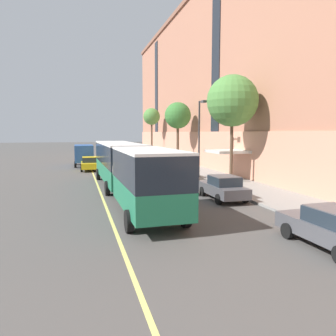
{
  "coord_description": "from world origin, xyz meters",
  "views": [
    {
      "loc": [
        -3.35,
        -19.88,
        4.31
      ],
      "look_at": [
        2.79,
        2.33,
        1.8
      ],
      "focal_mm": 35.0,
      "sensor_mm": 36.0,
      "label": 1
    }
  ],
  "objects_px": {
    "parked_car_white_4": "(157,163)",
    "street_tree_far_uptown": "(178,116)",
    "parked_car_darkgray_3": "(145,158)",
    "street_lamp": "(200,131)",
    "taxi_cab": "(90,164)",
    "city_bus": "(126,166)",
    "parked_car_darkgray_1": "(223,187)",
    "street_tree_mid_block": "(232,101)",
    "box_truck": "(84,154)",
    "fire_hydrant": "(172,165)",
    "parked_car_darkgray_0": "(332,228)",
    "parked_car_white_5": "(180,170)",
    "street_tree_far_downtown": "(152,117)"
  },
  "relations": [
    {
      "from": "taxi_cab",
      "to": "street_tree_mid_block",
      "type": "distance_m",
      "value": 18.32
    },
    {
      "from": "parked_car_darkgray_1",
      "to": "parked_car_white_4",
      "type": "relative_size",
      "value": 0.93
    },
    {
      "from": "parked_car_darkgray_0",
      "to": "street_tree_far_uptown",
      "type": "xyz_separation_m",
      "value": [
        3.28,
        30.1,
        5.6
      ]
    },
    {
      "from": "parked_car_darkgray_0",
      "to": "parked_car_darkgray_1",
      "type": "height_order",
      "value": "same"
    },
    {
      "from": "parked_car_white_4",
      "to": "street_tree_far_uptown",
      "type": "distance_m",
      "value": 7.08
    },
    {
      "from": "taxi_cab",
      "to": "street_lamp",
      "type": "xyz_separation_m",
      "value": [
        9.61,
        -9.75,
        3.66
      ]
    },
    {
      "from": "parked_car_darkgray_0",
      "to": "parked_car_white_5",
      "type": "bearing_deg",
      "value": 89.59
    },
    {
      "from": "parked_car_darkgray_1",
      "to": "fire_hydrant",
      "type": "distance_m",
      "value": 18.12
    },
    {
      "from": "street_tree_far_downtown",
      "to": "parked_car_white_4",
      "type": "bearing_deg",
      "value": -100.6
    },
    {
      "from": "parked_car_white_5",
      "to": "street_tree_far_downtown",
      "type": "height_order",
      "value": "street_tree_far_downtown"
    },
    {
      "from": "street_tree_far_uptown",
      "to": "fire_hydrant",
      "type": "distance_m",
      "value": 6.68
    },
    {
      "from": "street_tree_far_downtown",
      "to": "street_lamp",
      "type": "bearing_deg",
      "value": -93.07
    },
    {
      "from": "parked_car_white_5",
      "to": "street_lamp",
      "type": "height_order",
      "value": "street_lamp"
    },
    {
      "from": "parked_car_darkgray_3",
      "to": "parked_car_white_4",
      "type": "bearing_deg",
      "value": -90.32
    },
    {
      "from": "parked_car_darkgray_0",
      "to": "fire_hydrant",
      "type": "xyz_separation_m",
      "value": [
        1.75,
        27.34,
        -0.29
      ]
    },
    {
      "from": "street_tree_far_downtown",
      "to": "street_tree_far_uptown",
      "type": "bearing_deg",
      "value": -90.0
    },
    {
      "from": "street_tree_mid_block",
      "to": "street_tree_far_uptown",
      "type": "relative_size",
      "value": 1.11
    },
    {
      "from": "street_tree_mid_block",
      "to": "street_tree_far_downtown",
      "type": "bearing_deg",
      "value": 90.0
    },
    {
      "from": "parked_car_darkgray_0",
      "to": "parked_car_darkgray_3",
      "type": "relative_size",
      "value": 0.98
    },
    {
      "from": "city_bus",
      "to": "parked_car_darkgray_1",
      "type": "distance_m",
      "value": 6.7
    },
    {
      "from": "street_tree_far_downtown",
      "to": "fire_hydrant",
      "type": "distance_m",
      "value": 19.04
    },
    {
      "from": "parked_car_darkgray_0",
      "to": "box_truck",
      "type": "height_order",
      "value": "box_truck"
    },
    {
      "from": "taxi_cab",
      "to": "street_tree_far_downtown",
      "type": "relative_size",
      "value": 0.56
    },
    {
      "from": "street_tree_mid_block",
      "to": "street_tree_far_uptown",
      "type": "bearing_deg",
      "value": 90.0
    },
    {
      "from": "taxi_cab",
      "to": "street_tree_far_uptown",
      "type": "height_order",
      "value": "street_tree_far_uptown"
    },
    {
      "from": "parked_car_darkgray_0",
      "to": "street_lamp",
      "type": "relative_size",
      "value": 0.64
    },
    {
      "from": "parked_car_white_4",
      "to": "street_tree_far_uptown",
      "type": "bearing_deg",
      "value": 39.55
    },
    {
      "from": "street_tree_mid_block",
      "to": "parked_car_white_4",
      "type": "bearing_deg",
      "value": 105.15
    },
    {
      "from": "parked_car_darkgray_3",
      "to": "street_lamp",
      "type": "xyz_separation_m",
      "value": [
        1.87,
        -16.62,
        3.66
      ]
    },
    {
      "from": "street_lamp",
      "to": "fire_hydrant",
      "type": "bearing_deg",
      "value": 90.65
    },
    {
      "from": "parked_car_darkgray_0",
      "to": "street_tree_mid_block",
      "type": "bearing_deg",
      "value": 77.66
    },
    {
      "from": "box_truck",
      "to": "fire_hydrant",
      "type": "distance_m",
      "value": 11.63
    },
    {
      "from": "parked_car_darkgray_1",
      "to": "fire_hydrant",
      "type": "relative_size",
      "value": 6.07
    },
    {
      "from": "city_bus",
      "to": "street_lamp",
      "type": "height_order",
      "value": "street_lamp"
    },
    {
      "from": "fire_hydrant",
      "to": "taxi_cab",
      "type": "bearing_deg",
      "value": 174.28
    },
    {
      "from": "parked_car_white_5",
      "to": "street_tree_mid_block",
      "type": "height_order",
      "value": "street_tree_mid_block"
    },
    {
      "from": "parked_car_darkgray_1",
      "to": "parked_car_darkgray_3",
      "type": "distance_m",
      "value": 25.86
    },
    {
      "from": "street_tree_far_uptown",
      "to": "taxi_cab",
      "type": "bearing_deg",
      "value": -170.72
    },
    {
      "from": "street_tree_far_downtown",
      "to": "parked_car_darkgray_3",
      "type": "bearing_deg",
      "value": -108.2
    },
    {
      "from": "parked_car_white_5",
      "to": "fire_hydrant",
      "type": "bearing_deg",
      "value": 79.0
    },
    {
      "from": "street_tree_mid_block",
      "to": "parked_car_white_5",
      "type": "bearing_deg",
      "value": 127.92
    },
    {
      "from": "city_bus",
      "to": "street_tree_mid_block",
      "type": "xyz_separation_m",
      "value": [
        9.13,
        2.54,
        4.82
      ]
    },
    {
      "from": "parked_car_darkgray_3",
      "to": "street_lamp",
      "type": "bearing_deg",
      "value": -83.59
    },
    {
      "from": "street_tree_mid_block",
      "to": "street_tree_far_downtown",
      "type": "height_order",
      "value": "street_tree_mid_block"
    },
    {
      "from": "city_bus",
      "to": "parked_car_white_4",
      "type": "bearing_deg",
      "value": 68.75
    },
    {
      "from": "street_tree_mid_block",
      "to": "street_tree_far_downtown",
      "type": "relative_size",
      "value": 1.07
    },
    {
      "from": "street_tree_far_uptown",
      "to": "fire_hydrant",
      "type": "bearing_deg",
      "value": -119.05
    },
    {
      "from": "taxi_cab",
      "to": "parked_car_white_4",
      "type": "bearing_deg",
      "value": -7.08
    },
    {
      "from": "box_truck",
      "to": "street_tree_mid_block",
      "type": "distance_m",
      "value": 22.11
    },
    {
      "from": "parked_car_darkgray_1",
      "to": "taxi_cab",
      "type": "xyz_separation_m",
      "value": [
        -7.69,
        18.98,
        0.0
      ]
    }
  ]
}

